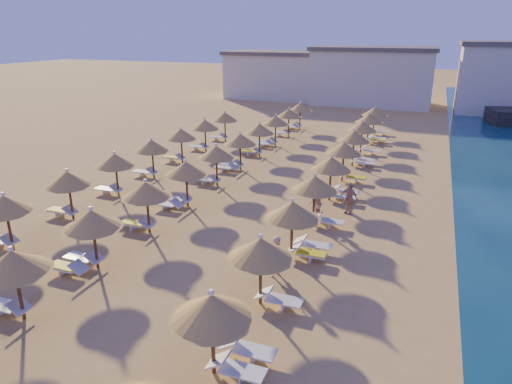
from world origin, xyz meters
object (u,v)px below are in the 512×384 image
at_px(parasol_row_west, 202,160).
at_px(beachgoer_a, 275,256).
at_px(parasol_row_east, 324,174).
at_px(beachgoer_c, 349,198).
at_px(beachgoer_b, 315,203).

height_order(parasol_row_west, beachgoer_a, parasol_row_west).
bearing_deg(parasol_row_east, beachgoer_c, 11.02).
relative_size(beachgoer_b, beachgoer_c, 1.06).
height_order(parasol_row_east, beachgoer_b, parasol_row_east).
bearing_deg(beachgoer_b, beachgoer_a, -13.68).
bearing_deg(beachgoer_c, beachgoer_a, -79.55).
bearing_deg(parasol_row_west, beachgoer_a, -46.48).
relative_size(beachgoer_a, beachgoer_c, 1.00).
height_order(parasol_row_west, beachgoer_c, parasol_row_west).
xyz_separation_m(parasol_row_east, beachgoer_b, (-0.08, -1.26, -1.22)).
relative_size(parasol_row_east, beachgoer_c, 25.36).
bearing_deg(parasol_row_west, parasol_row_east, 0.00).
height_order(beachgoer_a, beachgoer_c, beachgoer_c).
distance_m(parasol_row_west, beachgoer_a, 10.32).
xyz_separation_m(beachgoer_a, beachgoer_b, (0.05, 6.17, 0.05)).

